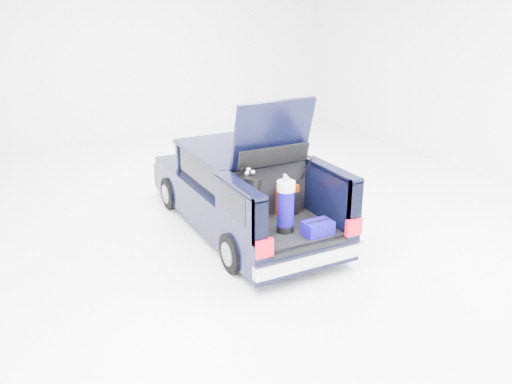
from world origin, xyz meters
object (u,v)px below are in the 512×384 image
blue_golf_bag (286,206)px  blue_duffel (318,228)px  car (240,190)px  black_golf_bag (250,202)px  red_suitcase (288,201)px

blue_golf_bag → blue_duffel: blue_golf_bag is taller
car → blue_golf_bag: 1.72m
blue_golf_bag → black_golf_bag: bearing=138.5°
car → blue_golf_bag: size_ratio=5.24×
car → blue_duffel: car is taller
blue_golf_bag → blue_duffel: 0.57m
car → red_suitcase: car is taller
red_suitcase → black_golf_bag: (-0.76, -0.19, 0.18)m
black_golf_bag → blue_golf_bag: (0.42, -0.31, -0.02)m
red_suitcase → blue_duffel: bearing=-99.5°
car → blue_duffel: 2.03m
red_suitcase → blue_golf_bag: size_ratio=0.59×
car → black_golf_bag: car is taller
red_suitcase → black_golf_bag: size_ratio=0.56×
car → blue_duffel: (0.29, -2.01, 0.03)m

